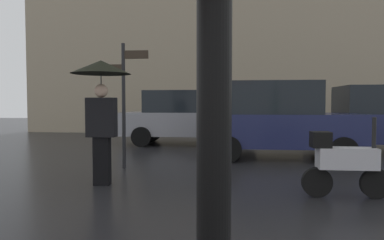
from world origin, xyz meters
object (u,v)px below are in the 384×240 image
object	(u,v)px
pedestrian_with_umbrella	(101,89)
street_signpost	(124,92)
parked_scooter	(344,162)
parked_car_left	(277,120)
parked_car_right	(187,117)

from	to	relation	value
pedestrian_with_umbrella	street_signpost	size ratio (longest dim) A/B	0.79
pedestrian_with_umbrella	street_signpost	distance (m)	1.63
pedestrian_with_umbrella	street_signpost	world-z (taller)	street_signpost
parked_scooter	parked_car_left	size ratio (longest dim) A/B	0.32
parked_scooter	street_signpost	bearing A→B (deg)	134.49
parked_scooter	street_signpost	xyz separation A→B (m)	(-4.04, 2.10, 1.13)
parked_scooter	pedestrian_with_umbrella	bearing A→B (deg)	155.20
parked_car_left	parked_car_right	size ratio (longest dim) A/B	0.91
parked_scooter	parked_car_right	world-z (taller)	parked_car_right
parked_car_left	parked_car_right	distance (m)	3.87
parked_car_left	parked_car_right	xyz separation A→B (m)	(-2.72, 2.76, -0.05)
street_signpost	parked_scooter	bearing A→B (deg)	-27.44
parked_car_left	parked_car_right	bearing A→B (deg)	-54.15
parked_car_right	street_signpost	distance (m)	4.74
parked_car_right	pedestrian_with_umbrella	bearing A→B (deg)	-99.58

